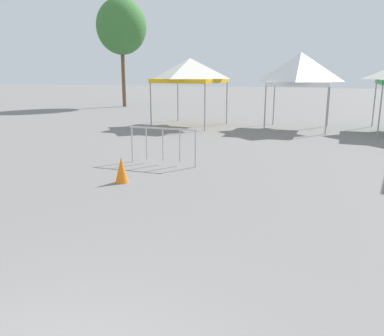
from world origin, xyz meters
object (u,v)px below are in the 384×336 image
at_px(canopy_tent_left_of_center, 300,69).
at_px(traffic_cone_near_barrier, 122,170).
at_px(canopy_tent_far_left, 190,71).
at_px(crowd_barrier_near_person, 163,139).
at_px(tree_behind_tents_center, 121,27).

height_order(canopy_tent_left_of_center, traffic_cone_near_barrier, canopy_tent_left_of_center).
height_order(canopy_tent_far_left, traffic_cone_near_barrier, canopy_tent_far_left).
bearing_deg(canopy_tent_left_of_center, crowd_barrier_near_person, -106.38).
bearing_deg(tree_behind_tents_center, crowd_barrier_near_person, -55.91).
bearing_deg(traffic_cone_near_barrier, canopy_tent_left_of_center, 76.19).
distance_m(canopy_tent_left_of_center, crowd_barrier_near_person, 9.65).
bearing_deg(crowd_barrier_near_person, canopy_tent_left_of_center, 73.62).
height_order(canopy_tent_far_left, crowd_barrier_near_person, canopy_tent_far_left).
xyz_separation_m(canopy_tent_far_left, tree_behind_tents_center, (-8.98, 8.62, 3.24)).
xyz_separation_m(crowd_barrier_near_person, traffic_cone_near_barrier, (-0.09, -2.13, -0.44)).
xyz_separation_m(canopy_tent_left_of_center, traffic_cone_near_barrier, (-2.75, -11.19, -2.43)).
bearing_deg(tree_behind_tents_center, traffic_cone_near_barrier, -59.17).
xyz_separation_m(canopy_tent_left_of_center, crowd_barrier_near_person, (-2.66, -9.06, -1.99)).
relative_size(canopy_tent_far_left, tree_behind_tents_center, 0.41).
bearing_deg(canopy_tent_far_left, tree_behind_tents_center, 136.17).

